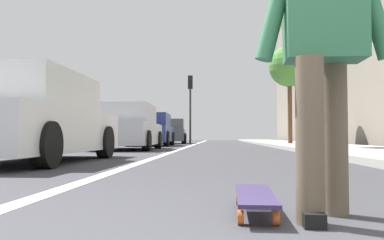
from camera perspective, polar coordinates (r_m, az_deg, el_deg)
The scene contains 13 objects.
ground_plane at distance 11.16m, azimuth 3.85°, elevation -4.47°, with size 80.00×80.00×0.00m, color #38383D.
lane_stripe_white at distance 21.19m, azimuth 0.13°, elevation -3.43°, with size 52.00×0.16×0.01m, color silver.
sidewalk_curb at distance 19.51m, azimuth 14.65°, elevation -3.29°, with size 52.00×3.20×0.12m, color #9E9B93.
building_facade at distance 24.74m, azimuth 19.45°, elevation 11.02°, with size 40.00×1.20×12.13m, color gray.
skateboard at distance 2.37m, azimuth 8.59°, elevation -10.32°, with size 0.85×0.23×0.11m.
skater_person at distance 2.32m, azimuth 17.49°, elevation 10.57°, with size 0.46×0.72×1.64m.
parked_car_near at distance 7.43m, azimuth -20.89°, elevation 0.03°, with size 4.50×1.89×1.48m.
parked_car_mid at distance 13.82m, azimuth -8.77°, elevation -1.13°, with size 4.37×1.93×1.47m.
parked_car_far at distance 19.63m, azimuth -5.57°, elevation -1.40°, with size 4.53×1.98×1.50m.
parked_car_end at distance 25.44m, azimuth -3.03°, elevation -1.65°, with size 4.18×2.09×1.48m.
traffic_light at distance 25.33m, azimuth -0.23°, elevation 3.23°, with size 0.33×0.28×4.13m.
street_tree_mid at distance 13.57m, azimuth 18.17°, elevation 12.85°, with size 2.87×2.87×5.40m.
street_tree_far at distance 20.11m, azimuth 13.18°, elevation 7.08°, with size 1.93×1.93×4.68m.
Camera 1 is at (-1.15, 0.05, 0.43)m, focal length 39.04 mm.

